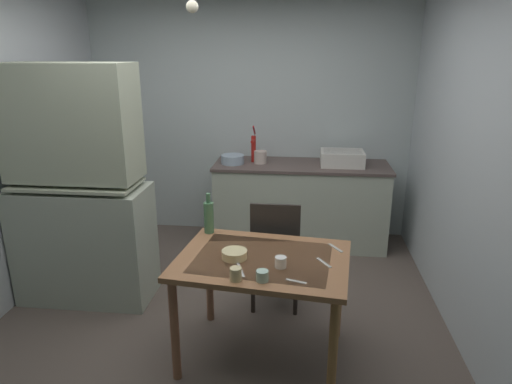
# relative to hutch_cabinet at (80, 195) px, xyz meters

# --- Properties ---
(ground_plane) EXTENTS (4.94, 4.94, 0.00)m
(ground_plane) POSITION_rel_hutch_cabinet_xyz_m (1.19, -0.32, -0.91)
(ground_plane) COLOR brown
(wall_back) EXTENTS (3.59, 0.10, 2.62)m
(wall_back) POSITION_rel_hutch_cabinet_xyz_m (1.19, 1.70, 0.40)
(wall_back) COLOR silver
(wall_back) RESTS_ON ground
(wall_right) EXTENTS (0.10, 4.04, 2.62)m
(wall_right) POSITION_rel_hutch_cabinet_xyz_m (2.98, -0.32, 0.40)
(wall_right) COLOR silver
(wall_right) RESTS_ON ground
(hutch_cabinet) EXTENTS (1.08, 0.51, 1.95)m
(hutch_cabinet) POSITION_rel_hutch_cabinet_xyz_m (0.00, 0.00, 0.00)
(hutch_cabinet) COLOR #AEB7A5
(hutch_cabinet) RESTS_ON ground
(counter_cabinet) EXTENTS (1.83, 0.64, 0.89)m
(counter_cabinet) POSITION_rel_hutch_cabinet_xyz_m (1.77, 1.33, -0.47)
(counter_cabinet) COLOR #AEB7A5
(counter_cabinet) RESTS_ON ground
(sink_basin) EXTENTS (0.44, 0.34, 0.15)m
(sink_basin) POSITION_rel_hutch_cabinet_xyz_m (2.19, 1.33, 0.05)
(sink_basin) COLOR silver
(sink_basin) RESTS_ON counter_cabinet
(hand_pump) EXTENTS (0.05, 0.27, 0.39)m
(hand_pump) POSITION_rel_hutch_cabinet_xyz_m (1.26, 1.37, 0.14)
(hand_pump) COLOR #B21E19
(hand_pump) RESTS_ON counter_cabinet
(mixing_bowl_counter) EXTENTS (0.24, 0.24, 0.09)m
(mixing_bowl_counter) POSITION_rel_hutch_cabinet_xyz_m (1.05, 1.28, 0.02)
(mixing_bowl_counter) COLOR #9EB2C6
(mixing_bowl_counter) RESTS_ON counter_cabinet
(stoneware_crock) EXTENTS (0.13, 0.13, 0.13)m
(stoneware_crock) POSITION_rel_hutch_cabinet_xyz_m (1.34, 1.33, 0.04)
(stoneware_crock) COLOR beige
(stoneware_crock) RESTS_ON counter_cabinet
(dining_table) EXTENTS (1.19, 0.93, 0.75)m
(dining_table) POSITION_rel_hutch_cabinet_xyz_m (1.55, -0.64, -0.26)
(dining_table) COLOR #9F6A44
(dining_table) RESTS_ON ground
(chair_far_side) EXTENTS (0.40, 0.40, 0.94)m
(chair_far_side) POSITION_rel_hutch_cabinet_xyz_m (1.59, -0.01, -0.41)
(chair_far_side) COLOR #2E2521
(chair_far_side) RESTS_ON ground
(serving_bowl_wide) EXTENTS (0.17, 0.17, 0.05)m
(serving_bowl_wide) POSITION_rel_hutch_cabinet_xyz_m (1.37, -0.67, -0.14)
(serving_bowl_wide) COLOR beige
(serving_bowl_wide) RESTS_ON dining_table
(mug_dark) EXTENTS (0.07, 0.07, 0.07)m
(mug_dark) POSITION_rel_hutch_cabinet_xyz_m (1.67, -0.76, -0.13)
(mug_dark) COLOR white
(mug_dark) RESTS_ON dining_table
(teacup_mint) EXTENTS (0.07, 0.07, 0.06)m
(teacup_mint) POSITION_rel_hutch_cabinet_xyz_m (1.58, -0.95, -0.13)
(teacup_mint) COLOR #ADD1C1
(teacup_mint) RESTS_ON dining_table
(mug_tall) EXTENTS (0.07, 0.07, 0.08)m
(mug_tall) POSITION_rel_hutch_cabinet_xyz_m (1.42, -0.96, -0.12)
(mug_tall) COLOR beige
(mug_tall) RESTS_ON dining_table
(glass_bottle) EXTENTS (0.07, 0.07, 0.30)m
(glass_bottle) POSITION_rel_hutch_cabinet_xyz_m (1.12, -0.26, -0.04)
(glass_bottle) COLOR #4C7F56
(glass_bottle) RESTS_ON dining_table
(table_knife) EXTENTS (0.08, 0.20, 0.00)m
(table_knife) POSITION_rel_hutch_cabinet_xyz_m (1.43, -0.82, -0.16)
(table_knife) COLOR silver
(table_knife) RESTS_ON dining_table
(teaspoon_near_bowl) EXTENTS (0.10, 0.14, 0.00)m
(teaspoon_near_bowl) POSITION_rel_hutch_cabinet_xyz_m (2.03, -0.44, -0.16)
(teaspoon_near_bowl) COLOR beige
(teaspoon_near_bowl) RESTS_ON dining_table
(teaspoon_by_cup) EXTENTS (0.13, 0.05, 0.00)m
(teaspoon_by_cup) POSITION_rel_hutch_cabinet_xyz_m (1.77, -0.94, -0.16)
(teaspoon_by_cup) COLOR beige
(teaspoon_by_cup) RESTS_ON dining_table
(serving_spoon) EXTENTS (0.10, 0.14, 0.00)m
(serving_spoon) POSITION_rel_hutch_cabinet_xyz_m (1.94, -0.68, -0.16)
(serving_spoon) COLOR beige
(serving_spoon) RESTS_ON dining_table
(pendant_bulb) EXTENTS (0.08, 0.08, 0.08)m
(pendant_bulb) POSITION_rel_hutch_cabinet_xyz_m (1.05, -0.25, 1.39)
(pendant_bulb) COLOR #F9EFCC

